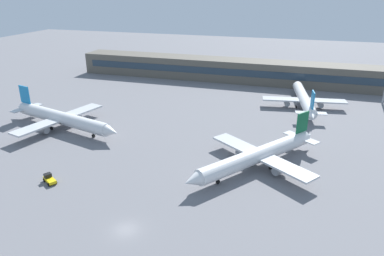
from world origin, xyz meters
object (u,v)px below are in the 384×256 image
at_px(airplane_near, 257,156).
at_px(airplane_mid, 63,118).
at_px(baggage_tug_yellow, 49,179).
at_px(airplane_far, 304,98).

relative_size(airplane_near, airplane_mid, 0.84).
distance_m(airplane_near, baggage_tug_yellow, 44.68).
bearing_deg(baggage_tug_yellow, airplane_far, 53.54).
bearing_deg(airplane_mid, airplane_near, -7.50).
distance_m(airplane_far, baggage_tug_yellow, 83.43).
distance_m(airplane_near, airplane_far, 48.91).
distance_m(airplane_mid, airplane_far, 76.61).
xyz_separation_m(airplane_near, airplane_mid, (-55.69, 7.34, 0.11)).
bearing_deg(airplane_far, baggage_tug_yellow, -126.46).
bearing_deg(airplane_near, baggage_tug_yellow, -154.74).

